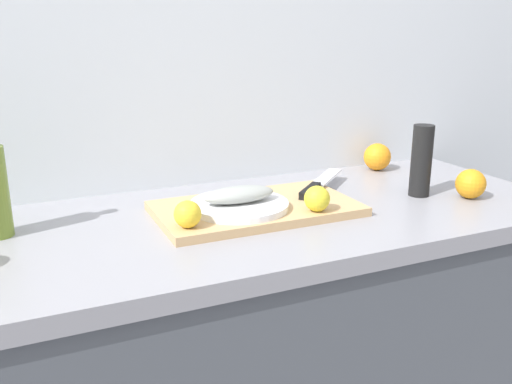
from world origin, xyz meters
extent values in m
cube|color=silver|center=(0.00, 0.33, 1.25)|extent=(3.20, 0.05, 2.50)
cube|color=gray|center=(0.00, 0.00, 0.88)|extent=(2.00, 0.60, 0.04)
cube|color=tan|center=(0.24, 0.01, 0.91)|extent=(0.46, 0.26, 0.02)
cylinder|color=white|center=(0.19, 0.00, 0.93)|extent=(0.22, 0.22, 0.01)
ellipsoid|color=#999E99|center=(0.19, 0.00, 0.95)|extent=(0.17, 0.07, 0.04)
cube|color=silver|center=(0.50, 0.13, 0.93)|extent=(0.16, 0.15, 0.00)
cube|color=black|center=(0.40, 0.03, 0.93)|extent=(0.10, 0.09, 0.02)
sphere|color=yellow|center=(0.35, -0.09, 0.95)|extent=(0.06, 0.06, 0.06)
sphere|color=yellow|center=(0.05, -0.07, 0.95)|extent=(0.06, 0.06, 0.06)
sphere|color=orange|center=(0.78, -0.10, 0.94)|extent=(0.07, 0.07, 0.07)
sphere|color=orange|center=(0.74, 0.23, 0.94)|extent=(0.08, 0.08, 0.08)
cylinder|color=black|center=(0.68, -0.03, 0.99)|extent=(0.05, 0.05, 0.18)
camera|label=1|loc=(-0.25, -1.09, 1.31)|focal=38.65mm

